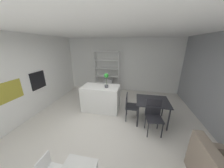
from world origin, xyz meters
TOP-DOWN VIEW (x-y plane):
  - ground_plane at (0.00, 0.00)m, footprint 8.78×8.78m
  - ceiling_slab at (0.00, 0.00)m, footprint 6.39×6.24m
  - back_partition at (0.00, 3.09)m, footprint 6.39×0.06m
  - tall_cabinet_run_left at (-2.80, 0.00)m, footprint 0.67×5.63m
  - cabinet_niche_splashback at (-2.46, -0.69)m, footprint 0.01×1.01m
  - built_in_oven at (-2.44, 0.45)m, footprint 0.06×0.59m
  - kitchen_island at (-0.25, 0.89)m, footprint 1.35×0.77m
  - potted_plant_on_island at (-0.01, 0.82)m, footprint 0.16×0.16m
  - open_bookshelf at (-0.46, 2.74)m, footprint 1.23×0.35m
  - dining_table at (1.53, 0.48)m, footprint 0.97×0.85m
  - dining_chair_near at (1.52, 0.04)m, footprint 0.48×0.47m
  - dining_chair_island_side at (0.84, 0.48)m, footprint 0.42×0.46m

SIDE VIEW (x-z plane):
  - ground_plane at x=0.00m, z-range 0.00..0.00m
  - kitchen_island at x=-0.25m, z-range 0.00..0.93m
  - dining_chair_island_side at x=0.84m, z-range 0.10..0.98m
  - dining_chair_near at x=1.52m, z-range 0.09..1.05m
  - dining_table at x=1.53m, z-range 0.29..1.03m
  - open_bookshelf at x=-0.46m, z-range -0.19..1.88m
  - cabinet_niche_splashback at x=-2.46m, z-range 0.86..1.42m
  - built_in_oven at x=-2.44m, z-range 0.87..1.47m
  - potted_plant_on_island at x=-0.01m, z-range 0.99..1.51m
  - back_partition at x=0.00m, z-range 0.00..2.72m
  - tall_cabinet_run_left at x=-2.80m, z-range 0.00..2.72m
  - ceiling_slab at x=0.00m, z-range 2.72..2.78m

